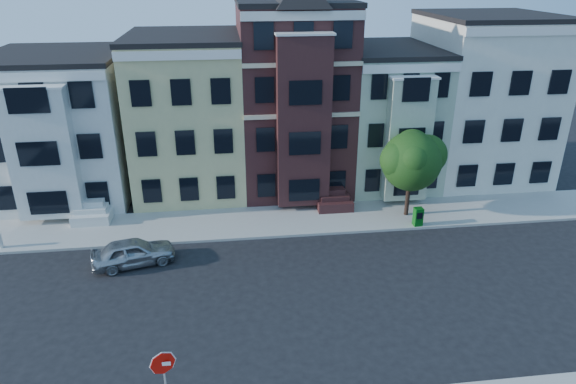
{
  "coord_description": "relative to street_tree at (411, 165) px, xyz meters",
  "views": [
    {
      "loc": [
        -4.54,
        -19.48,
        14.11
      ],
      "look_at": [
        -1.75,
        2.9,
        4.2
      ],
      "focal_mm": 32.0,
      "sensor_mm": 36.0,
      "label": 1
    }
  ],
  "objects": [
    {
      "name": "house_brown",
      "position": [
        -6.17,
        6.75,
        2.61
      ],
      "size": [
        7.0,
        9.0,
        12.0
      ],
      "primitive_type": "cube",
      "color": "#3A1A1A",
      "rests_on": "ground"
    },
    {
      "name": "parked_car",
      "position": [
        -15.78,
        -3.59,
        -2.68
      ],
      "size": [
        4.44,
        2.62,
        1.42
      ],
      "primitive_type": "imported",
      "rotation": [
        0.0,
        0.0,
        1.81
      ],
      "color": "#A9ADB2",
      "rests_on": "ground"
    },
    {
      "name": "ground",
      "position": [
        -6.17,
        -7.75,
        -3.39
      ],
      "size": [
        120.0,
        120.0,
        0.0
      ],
      "primitive_type": "plane",
      "color": "black"
    },
    {
      "name": "newspaper_box",
      "position": [
        0.19,
        -1.45,
        -2.69
      ],
      "size": [
        0.52,
        0.47,
        1.1
      ],
      "primitive_type": "cube",
      "rotation": [
        0.0,
        0.0,
        0.07
      ],
      "color": "#0C6014",
      "rests_on": "far_sidewalk"
    },
    {
      "name": "stop_sign",
      "position": [
        -13.1,
        -14.05,
        -1.66
      ],
      "size": [
        0.87,
        0.14,
        3.17
      ],
      "primitive_type": null,
      "rotation": [
        0.0,
        0.0,
        -0.02
      ],
      "color": "#C30500",
      "rests_on": "near_sidewalk"
    },
    {
      "name": "fire_hydrant",
      "position": [
        -23.17,
        -1.19,
        -2.87
      ],
      "size": [
        0.33,
        0.33,
        0.74
      ],
      "primitive_type": "cylinder",
      "rotation": [
        0.0,
        0.0,
        0.34
      ],
      "color": "beige",
      "rests_on": "far_sidewalk"
    },
    {
      "name": "far_sidewalk",
      "position": [
        -6.17,
        0.25,
        -3.32
      ],
      "size": [
        60.0,
        4.0,
        0.15
      ],
      "primitive_type": "cube",
      "color": "#9E9B93",
      "rests_on": "ground"
    },
    {
      "name": "street_tree",
      "position": [
        0.0,
        0.0,
        0.0
      ],
      "size": [
        6.17,
        6.17,
        6.48
      ],
      "primitive_type": null,
      "rotation": [
        0.0,
        0.0,
        0.11
      ],
      "color": "#234D18",
      "rests_on": "far_sidewalk"
    },
    {
      "name": "house_green",
      "position": [
        0.33,
        6.75,
        1.11
      ],
      "size": [
        6.0,
        9.0,
        9.0
      ],
      "primitive_type": "cube",
      "color": "#A5B397",
      "rests_on": "ground"
    },
    {
      "name": "house_cream",
      "position": [
        7.33,
        6.75,
        2.11
      ],
      "size": [
        8.0,
        9.0,
        11.0
      ],
      "primitive_type": "cube",
      "color": "silver",
      "rests_on": "ground"
    },
    {
      "name": "house_white",
      "position": [
        -21.17,
        6.75,
        1.11
      ],
      "size": [
        8.0,
        9.0,
        9.0
      ],
      "primitive_type": "cube",
      "color": "silver",
      "rests_on": "ground"
    },
    {
      "name": "house_yellow",
      "position": [
        -13.17,
        6.75,
        1.61
      ],
      "size": [
        7.0,
        9.0,
        10.0
      ],
      "primitive_type": "cube",
      "color": "#CCC17F",
      "rests_on": "ground"
    }
  ]
}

